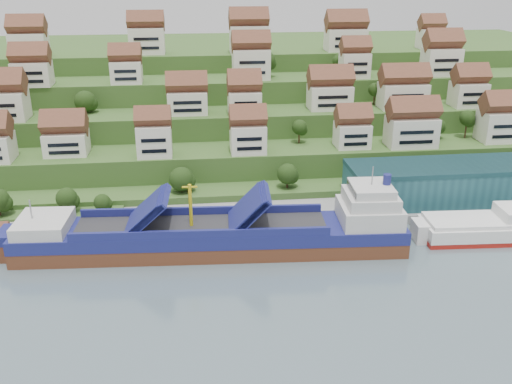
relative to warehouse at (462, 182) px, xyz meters
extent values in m
plane|color=slate|center=(-52.00, -17.00, -7.20)|extent=(300.00, 300.00, 0.00)
cube|color=gray|center=(-32.00, -2.00, -6.10)|extent=(180.00, 14.00, 2.20)
cube|color=gray|center=(-110.00, -5.00, -6.70)|extent=(45.00, 20.00, 1.00)
cube|color=#2D4C1E|center=(-52.00, 69.00, -5.20)|extent=(260.00, 128.00, 4.00)
cube|color=#2D4C1E|center=(-52.00, 74.00, -1.70)|extent=(260.00, 118.00, 11.00)
cube|color=#2D4C1E|center=(-52.00, 82.00, 1.80)|extent=(260.00, 102.00, 18.00)
cube|color=#2D4C1E|center=(-52.00, 90.00, 5.30)|extent=(260.00, 86.00, 25.00)
cube|color=#2D4C1E|center=(-52.00, 99.00, 8.30)|extent=(260.00, 68.00, 31.00)
cube|color=white|center=(-103.87, 23.97, 6.90)|extent=(11.47, 8.57, 6.20)
cube|color=white|center=(-79.67, 19.42, 8.14)|extent=(9.31, 7.03, 8.69)
cube|color=white|center=(-54.04, 19.69, 7.75)|extent=(9.70, 7.62, 7.90)
cube|color=white|center=(-23.88, 21.43, 7.22)|extent=(9.46, 7.73, 6.84)
cube|color=white|center=(-6.86, 20.22, 7.97)|extent=(13.86, 8.26, 8.35)
cube|color=white|center=(20.69, 22.10, 8.24)|extent=(11.25, 8.31, 8.88)
cube|color=white|center=(-123.28, 36.78, 14.90)|extent=(13.86, 8.90, 8.19)
cube|color=white|center=(-70.36, 37.99, 14.18)|extent=(11.74, 7.90, 6.76)
cube|color=white|center=(-53.53, 34.76, 14.35)|extent=(9.51, 8.56, 7.10)
cube|color=white|center=(-26.59, 38.99, 14.44)|extent=(13.05, 8.36, 7.29)
cube|color=white|center=(-3.80, 37.26, 14.66)|extent=(14.34, 8.18, 7.72)
cube|color=white|center=(17.47, 37.10, 14.55)|extent=(10.12, 8.04, 7.51)
cube|color=white|center=(-117.21, 50.52, 21.44)|extent=(11.19, 7.86, 7.28)
cube|color=white|center=(-89.01, 51.75, 21.22)|extent=(9.53, 7.30, 6.85)
cube|color=white|center=(-49.43, 53.69, 22.59)|extent=(11.86, 7.79, 9.58)
cube|color=white|center=(-15.42, 52.26, 21.84)|extent=(9.22, 7.14, 8.07)
cube|color=white|center=(14.63, 53.24, 22.28)|extent=(11.65, 8.47, 8.96)
cube|color=white|center=(-122.08, 70.21, 27.63)|extent=(11.70, 8.03, 7.66)
cube|color=white|center=(-83.38, 71.99, 28.20)|extent=(11.92, 7.51, 8.80)
cube|color=white|center=(-48.42, 70.04, 28.42)|extent=(12.95, 8.15, 9.24)
cube|color=white|center=(-13.58, 71.77, 27.63)|extent=(13.94, 8.73, 7.66)
cube|color=white|center=(18.87, 73.81, 27.31)|extent=(8.77, 7.05, 7.02)
ellipsoid|color=#243F15|center=(-44.60, 9.11, 0.73)|extent=(5.57, 5.57, 5.57)
ellipsoid|color=#243F15|center=(-72.69, 9.29, 0.37)|extent=(6.43, 6.43, 6.43)
ellipsoid|color=#243F15|center=(3.61, 26.11, 7.78)|extent=(4.52, 4.52, 4.52)
ellipsoid|color=#243F15|center=(12.62, 26.11, 9.89)|extent=(4.62, 4.62, 4.62)
ellipsoid|color=#243F15|center=(-38.27, 26.66, 8.57)|extent=(4.39, 4.39, 4.39)
ellipsoid|color=#243F15|center=(-11.03, 42.83, 15.62)|extent=(4.28, 4.28, 4.28)
ellipsoid|color=#243F15|center=(-100.98, 42.38, 14.29)|extent=(6.41, 6.41, 6.41)
ellipsoid|color=#243F15|center=(-44.02, 56.21, 23.33)|extent=(5.76, 5.76, 5.76)
ellipsoid|color=#243F15|center=(-18.82, 58.94, 22.15)|extent=(4.71, 4.71, 4.71)
ellipsoid|color=#243F15|center=(-10.78, 56.97, 21.55)|extent=(4.93, 4.93, 4.93)
ellipsoid|color=#243F15|center=(-100.67, 2.00, -0.69)|extent=(5.29, 5.29, 5.29)
ellipsoid|color=#243F15|center=(-92.28, 2.00, -2.21)|extent=(4.24, 4.24, 4.24)
cube|color=#235760|center=(0.00, 0.00, 0.00)|extent=(60.00, 15.00, 10.00)
cylinder|color=gray|center=(-34.00, -7.00, -1.00)|extent=(0.16, 0.16, 8.00)
cube|color=maroon|center=(-33.40, -7.00, 2.60)|extent=(1.20, 0.05, 0.80)
cube|color=white|center=(-114.00, -5.50, -5.10)|extent=(2.40, 2.20, 2.20)
cube|color=white|center=(-110.00, -7.00, -5.10)|extent=(2.40, 2.20, 2.20)
cube|color=white|center=(-106.00, -5.50, -5.10)|extent=(2.40, 2.20, 2.20)
cube|color=brown|center=(-66.04, -17.11, -6.20)|extent=(86.56, 18.25, 5.51)
cube|color=navy|center=(-66.04, -17.11, -2.46)|extent=(86.57, 18.38, 2.86)
cube|color=silver|center=(-102.34, -14.98, 0.29)|extent=(11.74, 13.19, 2.86)
cube|color=#262628|center=(-68.24, -16.98, -1.03)|extent=(55.65, 14.46, 0.33)
cube|color=navy|center=(-80.34, -16.27, 2.72)|extent=(8.95, 12.63, 7.62)
cube|color=navy|center=(-58.34, -17.56, 2.72)|extent=(8.54, 12.60, 8.05)
cylinder|color=yellow|center=(-70.44, -16.85, 3.82)|extent=(0.82, 0.82, 9.92)
cube|color=silver|center=(-30.85, -19.18, 1.06)|extent=(13.94, 13.31, 4.41)
cube|color=silver|center=(-30.85, -19.18, 4.59)|extent=(11.66, 11.87, 2.75)
cube|color=silver|center=(-30.85, -19.18, 6.90)|extent=(9.38, 10.42, 1.98)
cylinder|color=navy|center=(-27.55, -19.38, 9.00)|extent=(1.86, 1.86, 2.42)
cube|color=maroon|center=(-2.63, -18.23, -6.63)|extent=(29.03, 11.95, 2.47)
cube|color=white|center=(-2.63, -18.23, -4.54)|extent=(29.04, 12.05, 3.04)
cube|color=white|center=(-2.63, -18.23, -2.64)|extent=(27.55, 10.83, 1.14)
camera|label=1|loc=(-69.50, -131.63, 52.75)|focal=40.00mm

